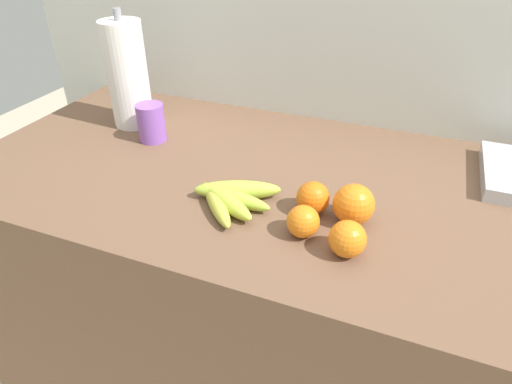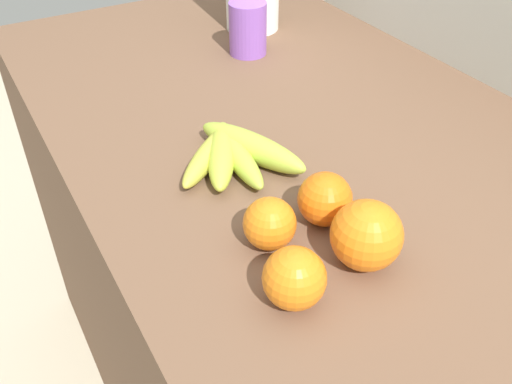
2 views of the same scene
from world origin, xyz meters
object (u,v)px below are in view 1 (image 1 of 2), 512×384
at_px(orange_right, 313,198).
at_px(banana_bunch, 230,197).
at_px(paper_towel_roll, 127,75).
at_px(orange_back_right, 347,239).
at_px(mug, 151,123).
at_px(orange_back_left, 303,221).
at_px(orange_far_right, 354,204).

bearing_deg(orange_right, banana_bunch, -167.08).
xyz_separation_m(banana_bunch, paper_towel_roll, (-0.43, 0.28, 0.13)).
distance_m(orange_back_right, mug, 0.65).
relative_size(orange_right, mug, 0.68).
bearing_deg(paper_towel_roll, orange_back_right, -26.31).
bearing_deg(mug, banana_bunch, -32.42).
bearing_deg(mug, orange_right, -18.64).
bearing_deg(orange_back_right, orange_back_left, 165.17).
bearing_deg(mug, orange_back_left, -26.54).
height_order(banana_bunch, paper_towel_roll, paper_towel_roll).
relative_size(orange_far_right, mug, 0.82).
distance_m(banana_bunch, mug, 0.38).
bearing_deg(orange_far_right, paper_towel_roll, 160.61).
bearing_deg(orange_far_right, orange_back_left, -135.61).
distance_m(orange_right, orange_back_right, 0.14).
relative_size(orange_right, orange_back_right, 1.00).
bearing_deg(orange_back_left, paper_towel_roll, 152.14).
relative_size(orange_back_left, mug, 0.64).
bearing_deg(orange_back_right, paper_towel_roll, 153.69).
xyz_separation_m(orange_back_right, mug, (-0.59, 0.27, 0.02)).
bearing_deg(paper_towel_roll, orange_back_left, -27.86).
height_order(banana_bunch, orange_back_right, orange_back_right).
distance_m(orange_far_right, orange_back_right, 0.10).
xyz_separation_m(orange_right, orange_far_right, (0.08, -0.00, 0.01)).
distance_m(paper_towel_roll, mug, 0.16).
bearing_deg(orange_right, paper_towel_roll, 158.40).
distance_m(banana_bunch, orange_far_right, 0.26).
distance_m(orange_right, mug, 0.52).
relative_size(orange_far_right, orange_back_right, 1.20).
bearing_deg(paper_towel_roll, orange_far_right, -19.39).
height_order(banana_bunch, mug, mug).
height_order(orange_right, mug, mug).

